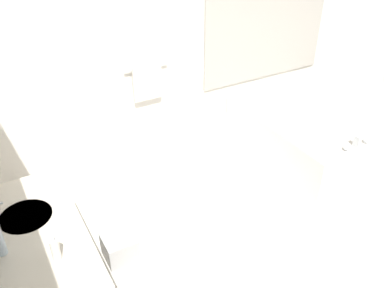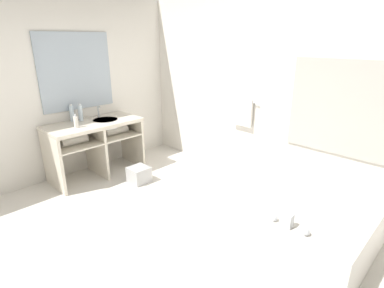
{
  "view_description": "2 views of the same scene",
  "coord_description": "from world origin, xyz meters",
  "views": [
    {
      "loc": [
        -1.92,
        -1.74,
        2.9
      ],
      "look_at": [
        -0.36,
        1.06,
        0.83
      ],
      "focal_mm": 40.0,
      "sensor_mm": 36.0,
      "label": 1
    },
    {
      "loc": [
        2.15,
        -1.44,
        2.01
      ],
      "look_at": [
        -0.26,
        1.04,
        0.78
      ],
      "focal_mm": 28.0,
      "sensor_mm": 36.0,
      "label": 2
    }
  ],
  "objects": [
    {
      "name": "sink_faucet",
      "position": [
        -2.03,
        0.79,
        0.93
      ],
      "size": [
        0.09,
        0.04,
        0.18
      ],
      "color": "silver",
      "rests_on": "vanity_counter"
    },
    {
      "name": "soap_dispenser",
      "position": [
        -1.75,
        0.29,
        0.93
      ],
      "size": [
        0.06,
        0.06,
        0.19
      ],
      "color": "white",
      "rests_on": "vanity_counter"
    },
    {
      "name": "ground_plane",
      "position": [
        0.0,
        0.0,
        0.0
      ],
      "size": [
        16.0,
        16.0,
        0.0
      ],
      "primitive_type": "plane",
      "color": "silver",
      "rests_on": "ground"
    },
    {
      "name": "water_bottle_1",
      "position": [
        -2.04,
        0.51,
        0.96
      ],
      "size": [
        0.06,
        0.06,
        0.25
      ],
      "color": "silver",
      "rests_on": "vanity_counter"
    },
    {
      "name": "bathtub",
      "position": [
        1.28,
        1.35,
        0.3
      ],
      "size": [
        1.03,
        1.69,
        0.66
      ],
      "color": "silver",
      "rests_on": "ground_plane"
    },
    {
      "name": "wall_back_with_blinds",
      "position": [
        0.04,
        2.23,
        1.34
      ],
      "size": [
        7.4,
        0.13,
        2.7
      ],
      "color": "white",
      "rests_on": "ground_plane"
    },
    {
      "name": "waste_bin",
      "position": [
        -1.18,
        0.87,
        0.12
      ],
      "size": [
        0.27,
        0.27,
        0.23
      ],
      "color": "#B2B2B2",
      "rests_on": "ground_plane"
    },
    {
      "name": "wall_left_with_mirror",
      "position": [
        -2.23,
        0.01,
        1.35
      ],
      "size": [
        0.08,
        7.4,
        2.7
      ],
      "color": "white",
      "rests_on": "ground_plane"
    },
    {
      "name": "vanity_counter",
      "position": [
        -1.85,
        0.61,
        0.61
      ],
      "size": [
        0.68,
        1.35,
        0.84
      ],
      "color": "beige",
      "rests_on": "ground_plane"
    },
    {
      "name": "water_bottle_2",
      "position": [
        -2.11,
        0.41,
        0.97
      ],
      "size": [
        0.06,
        0.06,
        0.26
      ],
      "color": "silver",
      "rests_on": "vanity_counter"
    }
  ]
}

